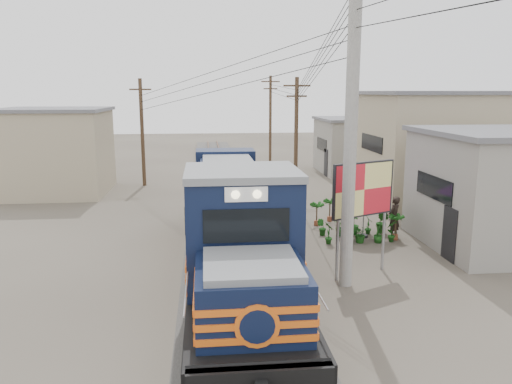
{
  "coord_description": "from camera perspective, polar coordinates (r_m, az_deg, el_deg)",
  "views": [
    {
      "loc": [
        -0.96,
        -15.4,
        6.17
      ],
      "look_at": [
        1.07,
        4.15,
        2.2
      ],
      "focal_mm": 35.0,
      "sensor_mm": 36.0,
      "label": 1
    }
  ],
  "objects": [
    {
      "name": "vendor",
      "position": [
        22.14,
        15.5,
        -2.77
      ],
      "size": [
        0.78,
        0.76,
        1.8
      ],
      "primitive_type": "imported",
      "rotation": [
        0.0,
        0.0,
        3.85
      ],
      "color": "black",
      "rests_on": "ground"
    },
    {
      "name": "shophouse_mid",
      "position": [
        30.68,
        20.21,
        5.0
      ],
      "size": [
        8.4,
        7.35,
        6.2
      ],
      "color": "tan",
      "rests_on": "ground"
    },
    {
      "name": "shophouse_left",
      "position": [
        32.87,
        -21.92,
        4.38
      ],
      "size": [
        6.3,
        6.3,
        5.2
      ],
      "color": "tan",
      "rests_on": "ground"
    },
    {
      "name": "shophouse_back",
      "position": [
        39.47,
        11.79,
        5.28
      ],
      "size": [
        6.3,
        6.3,
        4.2
      ],
      "color": "gray",
      "rests_on": "ground"
    },
    {
      "name": "ballast",
      "position": [
        26.14,
        -3.66,
        -2.08
      ],
      "size": [
        3.6,
        70.0,
        0.16
      ],
      "primitive_type": "cube",
      "color": "#595651",
      "rests_on": "ground"
    },
    {
      "name": "wooden_pole_mid",
      "position": [
        30.01,
        4.61,
        6.62
      ],
      "size": [
        1.6,
        0.24,
        7.0
      ],
      "color": "#4C3826",
      "rests_on": "ground"
    },
    {
      "name": "track",
      "position": [
        26.1,
        -3.67,
        -1.69
      ],
      "size": [
        1.15,
        70.0,
        0.12
      ],
      "color": "#51331E",
      "rests_on": "ground"
    },
    {
      "name": "market_umbrella",
      "position": [
        21.63,
        12.32,
        0.27
      ],
      "size": [
        2.7,
        2.7,
        2.37
      ],
      "rotation": [
        0.0,
        0.0,
        0.3
      ],
      "color": "black",
      "rests_on": "ground"
    },
    {
      "name": "ground",
      "position": [
        16.62,
        -2.23,
        -10.39
      ],
      "size": [
        120.0,
        120.0,
        0.0
      ],
      "primitive_type": "plane",
      "color": "#473F35",
      "rests_on": "ground"
    },
    {
      "name": "plant_nursery",
      "position": [
        21.74,
        11.49,
        -4.08
      ],
      "size": [
        3.34,
        2.0,
        1.06
      ],
      "color": "#194E16",
      "rests_on": "ground"
    },
    {
      "name": "billboard",
      "position": [
        16.93,
        12.16,
        -0.01
      ],
      "size": [
        2.35,
        1.16,
        3.91
      ],
      "rotation": [
        0.0,
        0.0,
        0.43
      ],
      "color": "#99999E",
      "rests_on": "ground"
    },
    {
      "name": "wooden_pole_far",
      "position": [
        43.84,
        1.65,
        8.49
      ],
      "size": [
        1.6,
        0.24,
        7.5
      ],
      "color": "#4C3826",
      "rests_on": "ground"
    },
    {
      "name": "power_lines",
      "position": [
        23.95,
        -4.09,
        14.73
      ],
      "size": [
        9.65,
        19.0,
        3.3
      ],
      "color": "black",
      "rests_on": "ground"
    },
    {
      "name": "wooden_pole_left",
      "position": [
        33.74,
        -12.88,
        6.9
      ],
      "size": [
        1.6,
        0.24,
        7.0
      ],
      "color": "#4C3826",
      "rests_on": "ground"
    },
    {
      "name": "locomotive",
      "position": [
        17.15,
        -2.52,
        -3.49
      ],
      "size": [
        3.0,
        16.35,
        4.05
      ],
      "color": "black",
      "rests_on": "ground"
    },
    {
      "name": "utility_pole_main",
      "position": [
        15.6,
        10.78,
        6.91
      ],
      "size": [
        0.4,
        0.4,
        10.0
      ],
      "color": "#9E9B93",
      "rests_on": "ground"
    }
  ]
}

